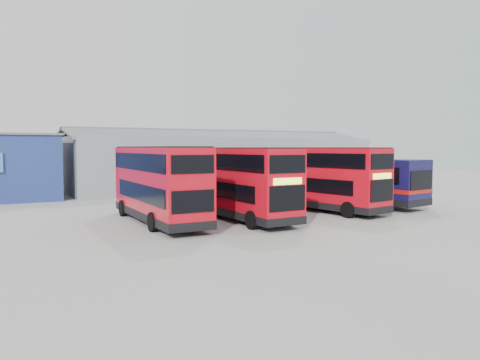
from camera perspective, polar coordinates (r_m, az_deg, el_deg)
ground_plane at (r=27.02m, az=0.98°, el=-4.66°), size 120.00×120.00×0.00m
maintenance_shed at (r=48.15m, az=-2.65°, el=2.25°), size 30.50×12.00×5.89m
double_decker_left at (r=25.46m, az=-9.89°, el=-0.61°), size 2.62×9.80×4.12m
double_decker_centre at (r=26.45m, az=-0.21°, el=-0.43°), size 2.56×9.67×4.07m
double_decker_right at (r=30.53m, az=9.60°, el=0.11°), size 3.71×9.84×4.07m
single_decker_blue at (r=34.74m, az=12.59°, el=-0.12°), size 4.72×12.37×3.28m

